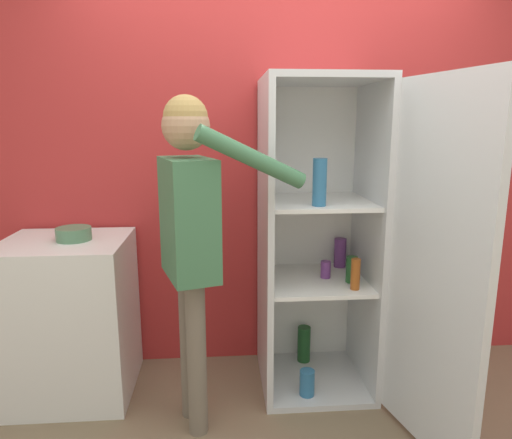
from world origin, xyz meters
TOP-DOWN VIEW (x-y plane):
  - wall_back at (0.00, 0.98)m, footprint 7.00×0.06m
  - refrigerator at (0.31, 0.52)m, footprint 0.84×1.27m
  - person at (-0.49, 0.26)m, footprint 0.73×0.49m
  - counter at (-1.23, 0.62)m, footprint 0.69×0.62m
  - bowl at (-1.17, 0.62)m, footprint 0.19×0.19m

SIDE VIEW (x-z plane):
  - counter at x=-1.23m, z-range 0.00..0.93m
  - refrigerator at x=0.31m, z-range -0.01..1.81m
  - bowl at x=-1.17m, z-range 0.93..1.00m
  - person at x=-0.49m, z-range 0.26..1.96m
  - wall_back at x=0.00m, z-range 0.00..2.55m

